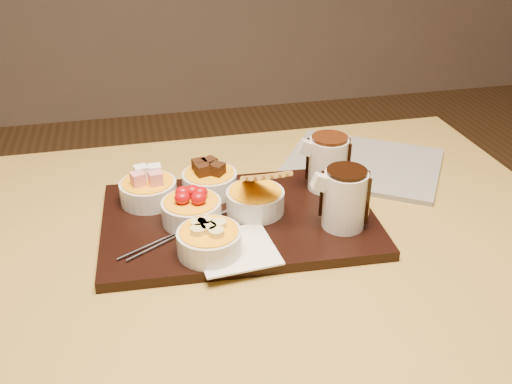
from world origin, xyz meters
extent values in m
cube|color=#A6883D|center=(0.00, 0.00, 0.73)|extent=(1.20, 0.80, 0.04)
cylinder|color=#A6883D|center=(0.54, 0.34, 0.35)|extent=(0.06, 0.06, 0.71)
cube|color=black|center=(0.02, 0.02, 0.76)|extent=(0.48, 0.32, 0.02)
cube|color=white|center=(0.00, -0.08, 0.77)|extent=(0.13, 0.13, 0.00)
cylinder|color=beige|center=(-0.12, 0.11, 0.79)|extent=(0.10, 0.10, 0.04)
cylinder|color=beige|center=(-0.01, 0.12, 0.79)|extent=(0.10, 0.10, 0.04)
cylinder|color=beige|center=(-0.06, 0.02, 0.79)|extent=(0.10, 0.10, 0.04)
cylinder|color=beige|center=(0.05, 0.03, 0.79)|extent=(0.10, 0.10, 0.04)
cylinder|color=beige|center=(-0.04, -0.07, 0.79)|extent=(0.10, 0.10, 0.04)
cylinder|color=silver|center=(0.18, -0.05, 0.82)|extent=(0.07, 0.07, 0.10)
cylinder|color=silver|center=(0.20, 0.08, 0.82)|extent=(0.07, 0.07, 0.10)
cube|color=beige|center=(0.31, 0.18, 0.76)|extent=(0.39, 0.37, 0.01)
camera|label=1|loc=(-0.14, -0.79, 1.28)|focal=40.00mm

